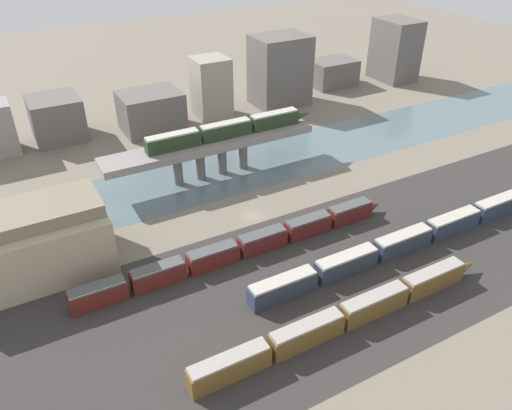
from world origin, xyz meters
TOP-DOWN VIEW (x-y plane):
  - ground_plane at (0.00, 0.00)m, footprint 400.00×400.00m
  - railbed_yard at (0.00, -24.00)m, footprint 280.00×42.00m
  - river_water at (0.00, 20.63)m, footprint 320.00×22.91m
  - bridge at (0.00, 20.63)m, footprint 52.18×8.06m
  - train_on_bridge at (5.56, 20.63)m, footprint 43.53×2.82m
  - train_yard_near at (-1.75, -35.12)m, footprint 55.88×2.73m
  - train_yard_mid at (20.88, -24.52)m, footprint 70.42×2.95m
  - train_yard_far at (-7.85, -11.12)m, footprint 65.43×2.97m
  - warehouse_building at (-43.22, 3.01)m, footprint 26.84×15.98m
  - city_block_left at (-28.26, 61.04)m, footprint 13.39×13.62m
  - city_block_center at (-3.49, 54.31)m, footprint 16.94×13.40m
  - city_block_right at (16.04, 55.66)m, footprint 10.18×9.91m
  - city_block_far_right at (39.64, 54.83)m, footprint 17.03×13.09m
  - city_block_tall at (65.51, 61.51)m, footprint 15.79×11.47m
  - city_block_low at (88.95, 56.41)m, footprint 11.80×15.30m

SIDE VIEW (x-z plane):
  - ground_plane at x=0.00m, z-range 0.00..0.00m
  - river_water at x=0.00m, z-range 0.00..0.01m
  - railbed_yard at x=0.00m, z-range 0.00..0.01m
  - train_yard_far at x=-7.85m, z-range -0.03..3.78m
  - train_yard_mid at x=20.88m, z-range -0.04..3.92m
  - train_yard_near at x=-1.75m, z-range -0.04..3.96m
  - city_block_tall at x=65.51m, z-range 0.00..8.85m
  - city_block_center at x=-3.49m, z-range 0.00..11.05m
  - city_block_left at x=-28.26m, z-range 0.00..11.75m
  - warehouse_building at x=-43.22m, z-range -0.32..12.89m
  - bridge at x=0.00m, z-range 3.00..12.22m
  - city_block_right at x=16.04m, z-range 0.00..17.80m
  - city_block_low at x=88.95m, z-range 0.00..21.08m
  - city_block_far_right at x=39.64m, z-range 0.00..21.58m
  - train_on_bridge at x=5.56m, z-range 9.17..12.90m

